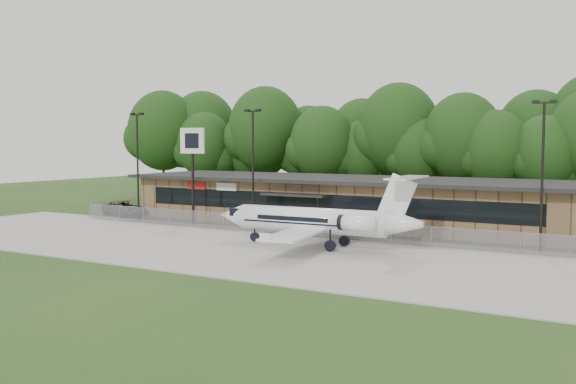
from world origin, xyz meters
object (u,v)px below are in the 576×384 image
Objects in this scene: suv at (126,209)px; terminal at (344,200)px; business_jet at (319,221)px; pole_sign at (193,151)px.

terminal is at bearing -60.71° from suv.
pole_sign is (-15.89, 6.05, 4.78)m from business_jet.
terminal is at bearing 18.65° from pole_sign.
terminal is 4.69× the size of pole_sign.
terminal is 22.40m from suv.
pole_sign is (10.06, -1.82, 5.90)m from suv.
terminal is 14.40m from pole_sign.
business_jet is at bearing -72.19° from terminal.
pole_sign reaches higher than terminal.
business_jet is at bearing -91.35° from suv.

